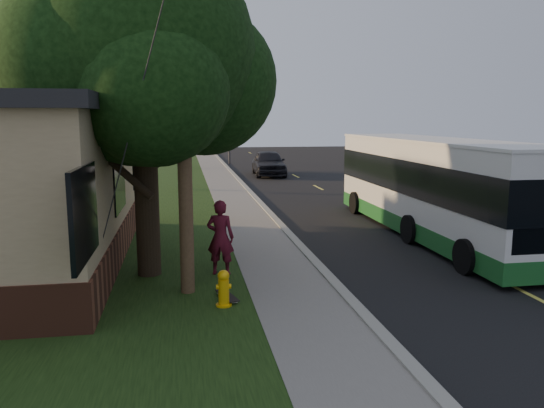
{
  "coord_description": "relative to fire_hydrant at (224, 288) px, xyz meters",
  "views": [
    {
      "loc": [
        -3.33,
        -10.18,
        3.79
      ],
      "look_at": [
        -0.99,
        3.73,
        1.5
      ],
      "focal_mm": 35.0,
      "sensor_mm": 36.0,
      "label": 1
    }
  ],
  "objects": [
    {
      "name": "leafy_tree",
      "position": [
        -1.57,
        2.65,
        4.73
      ],
      "size": [
        6.3,
        6.0,
        7.8
      ],
      "color": "black",
      "rests_on": "grass_verge"
    },
    {
      "name": "skateboard_main",
      "position": [
        0.1,
        0.42,
        -0.3
      ],
      "size": [
        0.46,
        0.91,
        0.08
      ],
      "color": "black",
      "rests_on": "grass_verge"
    },
    {
      "name": "fire_hydrant",
      "position": [
        0.0,
        0.0,
        0.0
      ],
      "size": [
        0.32,
        0.32,
        0.74
      ],
      "color": "#EAAC0C",
      "rests_on": "grass_verge"
    },
    {
      "name": "utility_pole",
      "position": [
        -0.71,
        0.99,
        4.2
      ],
      "size": [
        2.86,
        3.21,
        9.07
      ],
      "color": "#473321",
      "rests_on": "ground"
    },
    {
      "name": "sidewalk",
      "position": [
        1.6,
        10.0,
        -0.39
      ],
      "size": [
        2.0,
        80.0,
        0.08
      ],
      "primitive_type": "cube",
      "color": "slate",
      "rests_on": "ground"
    },
    {
      "name": "bare_tree_near",
      "position": [
        -0.9,
        18.0,
        1.72
      ],
      "size": [
        1.38,
        1.21,
        4.31
      ],
      "color": "black",
      "rests_on": "grass_verge"
    },
    {
      "name": "traffic_signal",
      "position": [
        3.1,
        34.0,
        2.73
      ],
      "size": [
        0.18,
        0.22,
        5.5
      ],
      "color": "#2D2D30",
      "rests_on": "ground"
    },
    {
      "name": "curb",
      "position": [
        2.6,
        10.0,
        -0.37
      ],
      "size": [
        0.25,
        80.0,
        0.12
      ],
      "primitive_type": "cube",
      "color": "gray",
      "rests_on": "ground"
    },
    {
      "name": "dumpster",
      "position": [
        -5.08,
        4.77,
        0.21
      ],
      "size": [
        1.41,
        1.14,
        1.2
      ],
      "color": "black",
      "rests_on": "building_lot"
    },
    {
      "name": "bare_tree_far",
      "position": [
        -0.4,
        30.0,
        1.57
      ],
      "size": [
        1.38,
        1.21,
        4.03
      ],
      "color": "black",
      "rests_on": "grass_verge"
    },
    {
      "name": "distant_car",
      "position": [
        4.91,
        24.68,
        0.42
      ],
      "size": [
        2.28,
        5.1,
        1.7
      ],
      "primitive_type": "imported",
      "rotation": [
        0.0,
        0.0,
        -0.05
      ],
      "color": "black",
      "rests_on": "ground"
    },
    {
      "name": "skateboarder",
      "position": [
        0.1,
        2.21,
        0.54
      ],
      "size": [
        0.76,
        0.6,
        1.81
      ],
      "primitive_type": "imported",
      "rotation": [
        0.0,
        0.0,
        2.85
      ],
      "color": "#51101F",
      "rests_on": "grass_verge"
    },
    {
      "name": "grass_verge",
      "position": [
        -1.9,
        10.0,
        -0.4
      ],
      "size": [
        5.0,
        80.0,
        0.07
      ],
      "primitive_type": "cube",
      "color": "black",
      "rests_on": "ground"
    },
    {
      "name": "ground",
      "position": [
        2.6,
        0.0,
        -0.43
      ],
      "size": [
        120.0,
        120.0,
        0.0
      ],
      "primitive_type": "plane",
      "color": "black",
      "rests_on": "ground"
    },
    {
      "name": "transit_bus",
      "position": [
        7.24,
        5.65,
        1.24
      ],
      "size": [
        2.67,
        11.6,
        3.14
      ],
      "color": "silver",
      "rests_on": "ground"
    },
    {
      "name": "road",
      "position": [
        6.6,
        10.0,
        -0.43
      ],
      "size": [
        8.0,
        80.0,
        0.01
      ],
      "primitive_type": "cube",
      "color": "black",
      "rests_on": "ground"
    }
  ]
}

